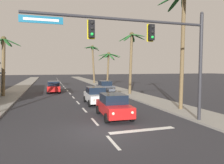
{
  "coord_description": "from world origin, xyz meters",
  "views": [
    {
      "loc": [
        -2.9,
        -11.09,
        3.52
      ],
      "look_at": [
        3.05,
        8.0,
        2.2
      ],
      "focal_mm": 33.06,
      "sensor_mm": 36.0,
      "label": 1
    }
  ],
  "objects_px": {
    "sedan_lead_at_stop_bar": "(114,105)",
    "palm_right_third": "(108,61)",
    "sedan_oncoming_far": "(54,87)",
    "sedan_parked_nearest_kerb": "(105,86)",
    "sedan_third_in_queue": "(96,95)",
    "palm_right_nearest": "(184,21)",
    "palm_right_farthest": "(93,57)",
    "traffic_signal_mast": "(153,43)",
    "palm_right_second": "(131,51)",
    "palm_left_second": "(4,56)"
  },
  "relations": [
    {
      "from": "palm_right_nearest",
      "to": "palm_right_third",
      "type": "xyz_separation_m",
      "value": [
        -0.04,
        21.78,
        -2.41
      ]
    },
    {
      "from": "sedan_third_in_queue",
      "to": "sedan_oncoming_far",
      "type": "xyz_separation_m",
      "value": [
        -3.73,
        11.13,
        0.0
      ]
    },
    {
      "from": "palm_left_second",
      "to": "palm_right_third",
      "type": "height_order",
      "value": "palm_left_second"
    },
    {
      "from": "palm_left_second",
      "to": "palm_right_second",
      "type": "xyz_separation_m",
      "value": [
        15.74,
        -2.64,
        0.85
      ]
    },
    {
      "from": "sedan_third_in_queue",
      "to": "palm_right_nearest",
      "type": "bearing_deg",
      "value": -40.97
    },
    {
      "from": "sedan_parked_nearest_kerb",
      "to": "palm_right_nearest",
      "type": "relative_size",
      "value": 0.44
    },
    {
      "from": "sedan_lead_at_stop_bar",
      "to": "palm_right_second",
      "type": "relative_size",
      "value": 0.54
    },
    {
      "from": "sedan_lead_at_stop_bar",
      "to": "palm_right_second",
      "type": "bearing_deg",
      "value": 61.88
    },
    {
      "from": "sedan_parked_nearest_kerb",
      "to": "palm_right_farthest",
      "type": "relative_size",
      "value": 0.5
    },
    {
      "from": "sedan_third_in_queue",
      "to": "sedan_oncoming_far",
      "type": "bearing_deg",
      "value": 108.51
    },
    {
      "from": "palm_left_second",
      "to": "palm_right_third",
      "type": "bearing_deg",
      "value": 27.68
    },
    {
      "from": "sedan_parked_nearest_kerb",
      "to": "sedan_lead_at_stop_bar",
      "type": "bearing_deg",
      "value": -103.17
    },
    {
      "from": "sedan_parked_nearest_kerb",
      "to": "palm_left_second",
      "type": "relative_size",
      "value": 0.6
    },
    {
      "from": "palm_right_third",
      "to": "sedan_third_in_queue",
      "type": "bearing_deg",
      "value": -110.5
    },
    {
      "from": "traffic_signal_mast",
      "to": "sedan_third_in_queue",
      "type": "xyz_separation_m",
      "value": [
        -1.53,
        8.85,
        -4.18
      ]
    },
    {
      "from": "palm_right_second",
      "to": "palm_left_second",
      "type": "bearing_deg",
      "value": 170.48
    },
    {
      "from": "palm_left_second",
      "to": "sedan_oncoming_far",
      "type": "bearing_deg",
      "value": 26.8
    },
    {
      "from": "sedan_oncoming_far",
      "to": "palm_right_nearest",
      "type": "xyz_separation_m",
      "value": [
        9.9,
        -16.49,
        6.53
      ]
    },
    {
      "from": "sedan_oncoming_far",
      "to": "sedan_parked_nearest_kerb",
      "type": "distance_m",
      "value": 7.5
    },
    {
      "from": "palm_right_second",
      "to": "palm_right_third",
      "type": "xyz_separation_m",
      "value": [
        0.03,
        10.91,
        -0.89
      ]
    },
    {
      "from": "traffic_signal_mast",
      "to": "sedan_parked_nearest_kerb",
      "type": "distance_m",
      "value": 18.78
    },
    {
      "from": "sedan_third_in_queue",
      "to": "palm_left_second",
      "type": "height_order",
      "value": "palm_left_second"
    },
    {
      "from": "traffic_signal_mast",
      "to": "sedan_parked_nearest_kerb",
      "type": "bearing_deg",
      "value": 83.64
    },
    {
      "from": "traffic_signal_mast",
      "to": "sedan_third_in_queue",
      "type": "relative_size",
      "value": 2.43
    },
    {
      "from": "sedan_lead_at_stop_bar",
      "to": "palm_right_second",
      "type": "distance_m",
      "value": 13.93
    },
    {
      "from": "sedan_lead_at_stop_bar",
      "to": "palm_right_third",
      "type": "bearing_deg",
      "value": 74.61
    },
    {
      "from": "sedan_lead_at_stop_bar",
      "to": "palm_right_third",
      "type": "xyz_separation_m",
      "value": [
        6.16,
        22.38,
        4.12
      ]
    },
    {
      "from": "sedan_oncoming_far",
      "to": "palm_left_second",
      "type": "height_order",
      "value": "palm_left_second"
    },
    {
      "from": "palm_right_third",
      "to": "palm_right_nearest",
      "type": "bearing_deg",
      "value": -89.9
    },
    {
      "from": "sedan_third_in_queue",
      "to": "sedan_parked_nearest_kerb",
      "type": "relative_size",
      "value": 1.01
    },
    {
      "from": "sedan_lead_at_stop_bar",
      "to": "palm_right_farthest",
      "type": "distance_m",
      "value": 34.08
    },
    {
      "from": "sedan_parked_nearest_kerb",
      "to": "palm_right_nearest",
      "type": "distance_m",
      "value": 16.3
    },
    {
      "from": "sedan_oncoming_far",
      "to": "sedan_lead_at_stop_bar",
      "type": "bearing_deg",
      "value": -77.77
    },
    {
      "from": "palm_right_nearest",
      "to": "palm_right_third",
      "type": "relative_size",
      "value": 1.55
    },
    {
      "from": "palm_right_second",
      "to": "palm_right_farthest",
      "type": "distance_m",
      "value": 21.75
    },
    {
      "from": "palm_right_nearest",
      "to": "sedan_third_in_queue",
      "type": "bearing_deg",
      "value": 139.03
    },
    {
      "from": "sedan_lead_at_stop_bar",
      "to": "palm_left_second",
      "type": "distance_m",
      "value": 17.57
    },
    {
      "from": "sedan_third_in_queue",
      "to": "sedan_parked_nearest_kerb",
      "type": "distance_m",
      "value": 10.0
    },
    {
      "from": "traffic_signal_mast",
      "to": "palm_right_second",
      "type": "bearing_deg",
      "value": 72.32
    },
    {
      "from": "sedan_lead_at_stop_bar",
      "to": "palm_right_nearest",
      "type": "relative_size",
      "value": 0.45
    },
    {
      "from": "sedan_third_in_queue",
      "to": "palm_right_second",
      "type": "relative_size",
      "value": 0.54
    },
    {
      "from": "palm_right_farthest",
      "to": "palm_right_second",
      "type": "bearing_deg",
      "value": -88.53
    },
    {
      "from": "sedan_lead_at_stop_bar",
      "to": "palm_right_third",
      "type": "distance_m",
      "value": 23.57
    },
    {
      "from": "traffic_signal_mast",
      "to": "palm_right_second",
      "type": "xyz_separation_m",
      "value": [
        4.58,
        14.35,
        0.82
      ]
    },
    {
      "from": "sedan_lead_at_stop_bar",
      "to": "sedan_oncoming_far",
      "type": "bearing_deg",
      "value": 102.23
    },
    {
      "from": "sedan_lead_at_stop_bar",
      "to": "sedan_parked_nearest_kerb",
      "type": "xyz_separation_m",
      "value": [
        3.58,
        15.31,
        0.0
      ]
    },
    {
      "from": "sedan_lead_at_stop_bar",
      "to": "palm_right_third",
      "type": "height_order",
      "value": "palm_right_third"
    },
    {
      "from": "sedan_oncoming_far",
      "to": "sedan_parked_nearest_kerb",
      "type": "bearing_deg",
      "value": -13.76
    },
    {
      "from": "sedan_parked_nearest_kerb",
      "to": "palm_right_nearest",
      "type": "height_order",
      "value": "palm_right_nearest"
    },
    {
      "from": "sedan_third_in_queue",
      "to": "traffic_signal_mast",
      "type": "bearing_deg",
      "value": -80.18
    }
  ]
}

